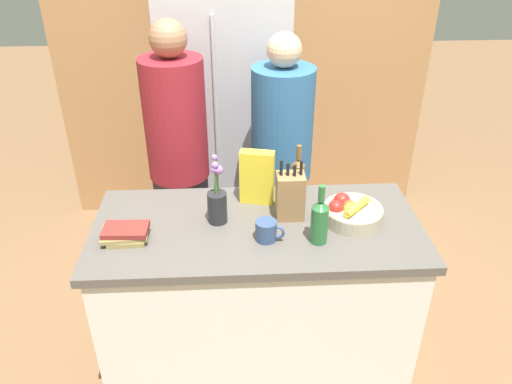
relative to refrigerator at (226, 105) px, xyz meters
name	(u,v)px	position (x,y,z in m)	size (l,w,h in m)	color
ground_plane	(257,368)	(0.14, -1.36, -0.99)	(14.00, 14.00, 0.00)	brown
kitchen_island	(257,303)	(0.14, -1.36, -0.52)	(1.47, 0.68, 0.94)	silver
back_wall_wood	(244,45)	(0.14, 0.36, 0.31)	(2.67, 0.12, 2.60)	#AD7A4C
refrigerator	(226,105)	(0.00, 0.00, 0.00)	(0.80, 0.62, 1.98)	#B7B7BC
fruit_bowl	(351,212)	(0.56, -1.34, -0.01)	(0.27, 0.27, 0.11)	tan
knife_block	(290,196)	(0.29, -1.29, 0.05)	(0.12, 0.11, 0.28)	olive
flower_vase	(217,203)	(-0.04, -1.32, 0.04)	(0.09, 0.09, 0.33)	#232328
cereal_box	(257,177)	(0.15, -1.16, 0.08)	(0.17, 0.09, 0.26)	yellow
coffee_mug	(267,231)	(0.17, -1.47, -0.01)	(0.12, 0.09, 0.09)	#334770
book_stack	(126,233)	(-0.43, -1.44, -0.02)	(0.20, 0.14, 0.06)	#99844C
bottle_oil	(298,176)	(0.35, -1.11, 0.05)	(0.06, 0.06, 0.27)	brown
bottle_vinegar	(320,220)	(0.39, -1.49, 0.05)	(0.07, 0.07, 0.27)	#286633
person_at_sink	(178,153)	(-0.27, -0.62, -0.05)	(0.34, 0.34, 1.68)	#383842
person_in_blue	(281,156)	(0.32, -0.60, -0.09)	(0.35, 0.35, 1.61)	#383842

